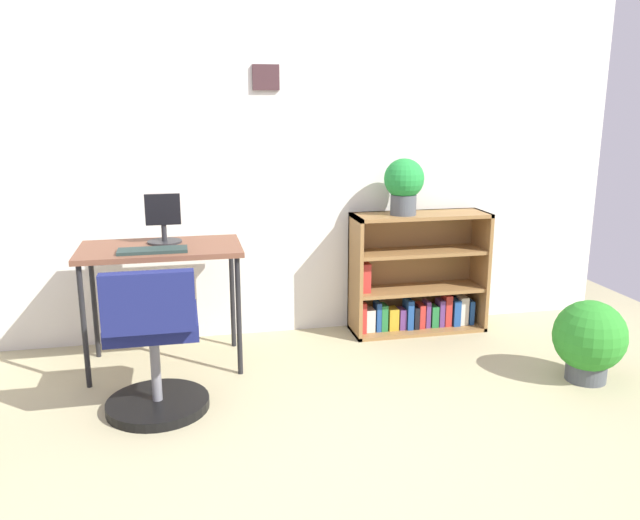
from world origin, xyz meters
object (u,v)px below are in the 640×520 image
object	(u,v)px
monitor	(163,222)
office_chair	(154,350)
desk	(161,258)
keyboard	(153,250)
potted_plant_on_shelf	(404,183)
potted_plant_floor	(589,339)
bookshelf_low	(415,279)

from	to	relation	value
monitor	office_chair	world-z (taller)	monitor
desk	monitor	bearing A→B (deg)	75.17
keyboard	monitor	bearing A→B (deg)	74.92
keyboard	office_chair	distance (m)	0.63
desk	potted_plant_on_shelf	bearing A→B (deg)	8.71
desk	office_chair	distance (m)	0.70
keyboard	office_chair	world-z (taller)	office_chair
potted_plant_floor	desk	bearing A→B (deg)	162.57
monitor	keyboard	xyz separation A→B (m)	(-0.06, -0.22, -0.12)
potted_plant_floor	monitor	bearing A→B (deg)	160.37
monitor	potted_plant_floor	size ratio (longest dim) A/B	0.62
desk	bookshelf_low	xyz separation A→B (m)	(1.67, 0.29, -0.30)
potted_plant_on_shelf	potted_plant_floor	world-z (taller)	potted_plant_on_shelf
office_chair	potted_plant_floor	world-z (taller)	office_chair
bookshelf_low	potted_plant_on_shelf	size ratio (longest dim) A/B	2.49
desk	keyboard	xyz separation A→B (m)	(-0.04, -0.13, 0.08)
monitor	keyboard	bearing A→B (deg)	-105.08
monitor	potted_plant_on_shelf	size ratio (longest dim) A/B	0.79
monitor	desk	bearing A→B (deg)	-104.83
bookshelf_low	potted_plant_floor	size ratio (longest dim) A/B	1.97
potted_plant_on_shelf	bookshelf_low	bearing A→B (deg)	23.74
desk	potted_plant_floor	distance (m)	2.46
office_chair	bookshelf_low	size ratio (longest dim) A/B	0.87
office_chair	potted_plant_on_shelf	bearing A→B (deg)	28.57
desk	office_chair	bearing A→B (deg)	-93.46
desk	potted_plant_floor	size ratio (longest dim) A/B	1.97
monitor	potted_plant_floor	xyz separation A→B (m)	(2.29, -0.82, -0.61)
desk	keyboard	world-z (taller)	keyboard
office_chair	potted_plant_on_shelf	size ratio (longest dim) A/B	2.16
keyboard	potted_plant_floor	world-z (taller)	keyboard
keyboard	desk	bearing A→B (deg)	74.75
desk	office_chair	size ratio (longest dim) A/B	1.16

